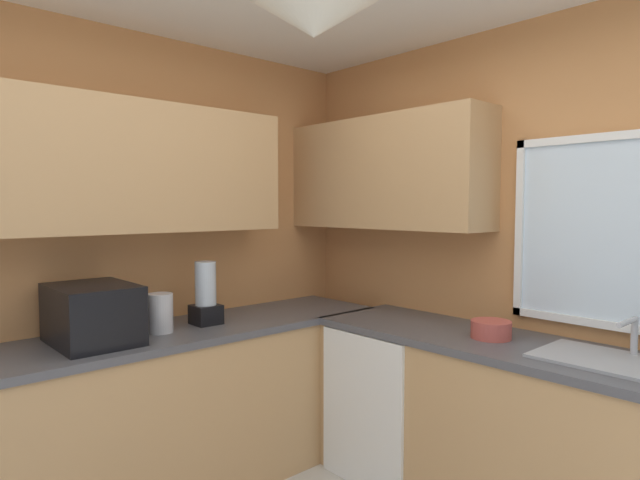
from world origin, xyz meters
name	(u,v)px	position (x,y,z in m)	size (l,w,h in m)	color
room_shell	(286,158)	(-0.77, 0.51, 1.82)	(3.66, 3.50, 2.64)	#C6844C
counter_run_left	(128,424)	(-1.46, 0.00, 0.46)	(0.65, 3.11, 0.92)	tan
counter_run_back	(568,452)	(0.21, 1.38, 0.46)	(2.75, 0.65, 0.92)	tan
dishwasher	(394,399)	(-0.80, 1.35, 0.44)	(0.60, 0.60, 0.87)	white
microwave	(93,314)	(-1.46, -0.16, 1.06)	(0.48, 0.36, 0.29)	black
kettle	(161,313)	(-1.44, 0.18, 1.02)	(0.13, 0.13, 0.21)	#B7B7BC
sink_assembly	(621,362)	(0.42, 1.39, 0.93)	(0.68, 0.40, 0.19)	#9EA0A5
bowl	(491,329)	(-0.19, 1.38, 0.96)	(0.20, 0.20, 0.09)	#B74C42
blender_appliance	(206,296)	(-1.46, 0.47, 1.08)	(0.15, 0.15, 0.36)	black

